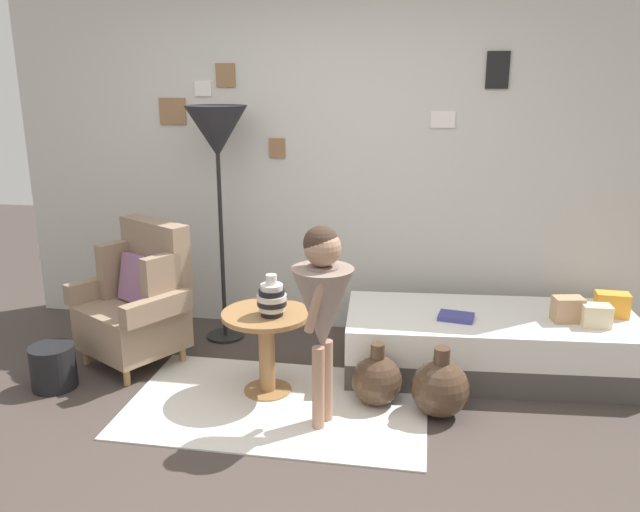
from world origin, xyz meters
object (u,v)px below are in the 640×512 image
Objects in this scene: demijohn_far at (440,388)px; magazine_basket at (53,367)px; book_on_daybed at (456,317)px; armchair at (139,301)px; daybed at (490,343)px; side_table at (266,336)px; vase_striped at (272,299)px; person_child at (323,301)px; floor_lamp at (217,139)px; demijohn_near at (377,380)px.

magazine_basket is (-2.42, -0.06, -0.03)m from demijohn_far.
book_on_daybed is 0.79× the size of magazine_basket.
book_on_daybed is at bearing 3.16° from armchair.
daybed is 1.51m from side_table.
book_on_daybed is (1.15, 0.43, 0.03)m from side_table.
vase_striped is 1.12m from demijohn_far.
magazine_basket is at bearing -128.36° from armchair.
book_on_daybed reaches higher than daybed.
person_child is 1.12m from book_on_daybed.
vase_striped is 1.16× the size of book_on_daybed.
person_child is 2.75× the size of demijohn_far.
demijohn_far is at bearing -29.57° from floor_lamp.
person_child is at bearing -5.15° from magazine_basket.
book_on_daybed is 0.60m from demijohn_far.
side_table is 1.48m from floor_lamp.
person_child is 5.29× the size of book_on_daybed.
demijohn_far is at bearing -100.02° from book_on_daybed.
vase_striped is at bearing -38.53° from side_table.
side_table is 1.39m from magazine_basket.
person_child reaches higher than vase_striped.
side_table is at bearing 141.25° from person_child.
floor_lamp is at bearing 172.45° from daybed.
demijohn_far is (2.04, -0.42, -0.27)m from armchair.
person_child is (0.40, -0.32, 0.37)m from side_table.
floor_lamp reaches higher than demijohn_near.
daybed reaches higher than demijohn_near.
floor_lamp is 1.48× the size of person_child.
demijohn_near is (-0.47, -0.46, -0.26)m from book_on_daybed.
demijohn_near is at bearing 46.13° from person_child.
person_child is 2.97× the size of demijohn_near.
person_child is 1.87m from magazine_basket.
daybed is at bearing 14.53° from magazine_basket.
side_table is at bearing 141.47° from vase_striped.
demijohn_far is (0.37, -0.07, 0.02)m from demijohn_near.
floor_lamp reaches higher than demijohn_far.
demijohn_near is (1.22, -0.83, -1.34)m from floor_lamp.
demijohn_far is (-0.33, -0.65, -0.03)m from daybed.
daybed is 8.88× the size of book_on_daybed.
side_table is 1.23m from book_on_daybed.
demijohn_far reaches higher than daybed.
daybed is 4.62× the size of demijohn_far.
vase_striped is 0.15× the size of floor_lamp.
daybed is 0.91m from demijohn_near.
demijohn_far is at bearing -11.62° from armchair.
side_table is 1.94× the size of magazine_basket.
vase_striped is 0.47m from person_child.
book_on_daybed is at bearing 44.69° from demijohn_near.
floor_lamp is at bearing 129.77° from person_child.
magazine_basket is at bearing -166.58° from book_on_daybed.
side_table is 2.13× the size of vase_striped.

